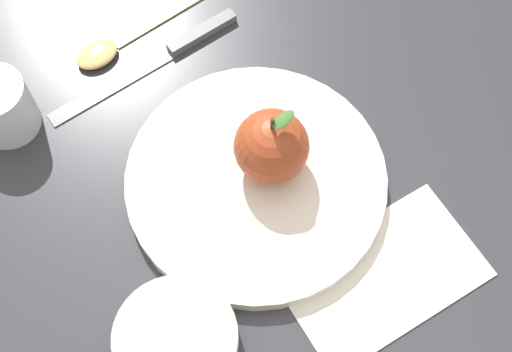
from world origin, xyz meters
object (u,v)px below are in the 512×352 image
Objects in this scene: dinner_plate at (256,180)px; side_bowl at (176,339)px; apple at (271,146)px; spoon at (113,45)px; cup at (0,105)px; linen_napkin at (383,275)px; knife at (162,56)px.

dinner_plate is 0.17m from side_bowl.
apple is 0.52× the size of spoon.
cup is 0.41m from linen_napkin.
cup reaches higher than dinner_plate.
knife is 0.33m from linen_napkin.
apple is 0.16m from linen_napkin.
apple is at bearing -60.01° from knife.
cup is (-0.26, 0.10, -0.02)m from apple.
apple is (0.02, 0.01, 0.04)m from dinner_plate.
knife is (0.17, 0.05, -0.03)m from cup.
apple is at bearing 53.68° from side_bowl.
spoon is (-0.13, 0.19, -0.01)m from dinner_plate.
cup is at bearing 154.31° from dinner_plate.
spoon is at bearing 126.55° from linen_napkin.
side_bowl is 0.60× the size of linen_napkin.
dinner_plate is at bearing -25.69° from cup.
side_bowl reaches higher than knife.
linen_napkin is at bearing -58.28° from knife.
dinner_plate is 2.93× the size of apple.
dinner_plate is 3.99× the size of cup.
spoon is (-0.14, 0.18, -0.05)m from apple.
spoon is (-0.03, 0.34, -0.01)m from side_bowl.
knife is at bearing -23.24° from spoon.
cup is at bearing 146.02° from linen_napkin.
side_bowl is 0.20m from linen_napkin.
dinner_plate is 2.34× the size of side_bowl.
cup is at bearing 158.01° from apple.
dinner_plate is 1.19× the size of knife.
apple is 0.41× the size of knife.
cup reaches higher than linen_napkin.
knife reaches higher than linen_napkin.
side_bowl is at bearing -171.69° from linen_napkin.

